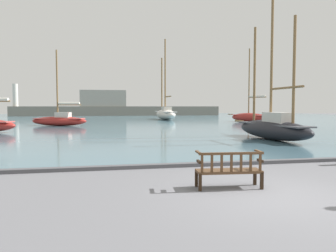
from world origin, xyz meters
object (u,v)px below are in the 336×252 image
object	(u,v)px
park_bench	(229,169)
sailboat_mid_starboard	(250,117)
sailboat_outer_port	(60,120)
sailboat_centre_channel	(272,127)
sailboat_outer_starboard	(166,113)

from	to	relation	value
park_bench	sailboat_mid_starboard	distance (m)	33.30
sailboat_outer_port	sailboat_centre_channel	distance (m)	21.74
sailboat_outer_port	sailboat_outer_starboard	bearing A→B (deg)	45.04
sailboat_centre_channel	sailboat_outer_port	bearing A→B (deg)	129.95
park_bench	sailboat_outer_port	bearing A→B (deg)	105.05
park_bench	sailboat_outer_starboard	distance (m)	40.66
sailboat_mid_starboard	sailboat_centre_channel	distance (m)	21.36
park_bench	sailboat_centre_channel	world-z (taller)	sailboat_centre_channel
park_bench	sailboat_outer_starboard	xyz separation A→B (m)	(6.27, 40.17, 0.56)
park_bench	sailboat_outer_port	size ratio (longest dim) A/B	0.22
sailboat_outer_port	park_bench	bearing A→B (deg)	-74.95
sailboat_mid_starboard	sailboat_centre_channel	world-z (taller)	sailboat_mid_starboard
sailboat_centre_channel	park_bench	bearing A→B (deg)	-124.01
sailboat_outer_port	sailboat_centre_channel	bearing A→B (deg)	-50.05
sailboat_mid_starboard	sailboat_centre_channel	size ratio (longest dim) A/B	1.05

